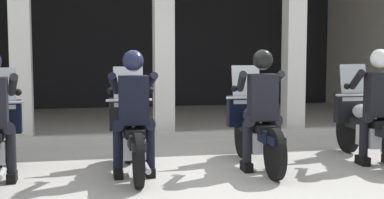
{
  "coord_description": "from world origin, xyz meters",
  "views": [
    {
      "loc": [
        -1.48,
        -7.45,
        1.71
      ],
      "look_at": [
        0.0,
        0.14,
        0.91
      ],
      "focal_mm": 54.07,
      "sensor_mm": 36.0,
      "label": 1
    }
  ],
  "objects_px": {
    "police_officer_center_left": "(133,102)",
    "motorcycle_far_right": "(367,125)",
    "motorcycle_center_left": "(132,134)",
    "police_officer_far_right": "(378,97)",
    "police_officer_center_right": "(262,99)",
    "motorcycle_center_right": "(255,129)"
  },
  "relations": [
    {
      "from": "motorcycle_center_left",
      "to": "police_officer_center_right",
      "type": "distance_m",
      "value": 1.74
    },
    {
      "from": "motorcycle_center_left",
      "to": "motorcycle_center_right",
      "type": "height_order",
      "value": "same"
    },
    {
      "from": "motorcycle_center_left",
      "to": "motorcycle_far_right",
      "type": "relative_size",
      "value": 1.0
    },
    {
      "from": "police_officer_center_left",
      "to": "motorcycle_far_right",
      "type": "bearing_deg",
      "value": 0.17
    },
    {
      "from": "police_officer_center_left",
      "to": "motorcycle_center_right",
      "type": "relative_size",
      "value": 0.78
    },
    {
      "from": "police_officer_center_left",
      "to": "motorcycle_far_right",
      "type": "height_order",
      "value": "police_officer_center_left"
    },
    {
      "from": "motorcycle_center_left",
      "to": "police_officer_center_right",
      "type": "xyz_separation_m",
      "value": [
        1.67,
        -0.24,
        0.44
      ]
    },
    {
      "from": "police_officer_center_right",
      "to": "motorcycle_center_right",
      "type": "bearing_deg",
      "value": 90.9
    },
    {
      "from": "motorcycle_center_left",
      "to": "motorcycle_far_right",
      "type": "bearing_deg",
      "value": -4.66
    },
    {
      "from": "police_officer_center_left",
      "to": "motorcycle_center_right",
      "type": "distance_m",
      "value": 1.76
    },
    {
      "from": "motorcycle_center_left",
      "to": "motorcycle_far_right",
      "type": "height_order",
      "value": "same"
    },
    {
      "from": "police_officer_center_right",
      "to": "police_officer_far_right",
      "type": "bearing_deg",
      "value": 3.23
    },
    {
      "from": "police_officer_center_right",
      "to": "motorcycle_far_right",
      "type": "xyz_separation_m",
      "value": [
        1.67,
        0.34,
        -0.44
      ]
    },
    {
      "from": "motorcycle_center_left",
      "to": "police_officer_center_right",
      "type": "relative_size",
      "value": 1.29
    },
    {
      "from": "motorcycle_far_right",
      "to": "motorcycle_center_right",
      "type": "bearing_deg",
      "value": 174.17
    },
    {
      "from": "police_officer_center_right",
      "to": "motorcycle_far_right",
      "type": "distance_m",
      "value": 1.76
    },
    {
      "from": "police_officer_center_right",
      "to": "motorcycle_far_right",
      "type": "height_order",
      "value": "police_officer_center_right"
    },
    {
      "from": "motorcycle_center_left",
      "to": "police_officer_center_right",
      "type": "height_order",
      "value": "police_officer_center_right"
    },
    {
      "from": "police_officer_center_left",
      "to": "motorcycle_far_right",
      "type": "xyz_separation_m",
      "value": [
        3.34,
        0.39,
        -0.44
      ]
    },
    {
      "from": "police_officer_center_left",
      "to": "police_officer_far_right",
      "type": "bearing_deg",
      "value": -4.66
    },
    {
      "from": "police_officer_center_left",
      "to": "police_officer_far_right",
      "type": "height_order",
      "value": "same"
    },
    {
      "from": "motorcycle_center_right",
      "to": "motorcycle_far_right",
      "type": "distance_m",
      "value": 1.67
    }
  ]
}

